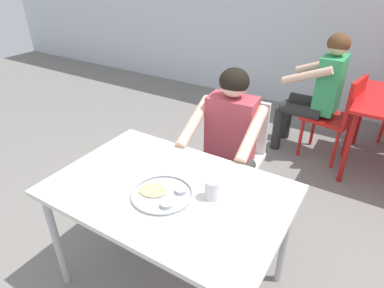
# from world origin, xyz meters

# --- Properties ---
(ground_plane) EXTENTS (12.00, 12.00, 0.05)m
(ground_plane) POSITION_xyz_m (0.00, 0.00, -0.03)
(ground_plane) COLOR slate
(table_foreground) EXTENTS (1.28, 0.85, 0.75)m
(table_foreground) POSITION_xyz_m (0.01, 0.01, 0.68)
(table_foreground) COLOR silver
(table_foreground) RESTS_ON ground
(thali_tray) EXTENTS (0.33, 0.33, 0.03)m
(thali_tray) POSITION_xyz_m (0.01, -0.06, 0.76)
(thali_tray) COLOR #B7BABF
(thali_tray) RESTS_ON table_foreground
(drinking_cup) EXTENTS (0.08, 0.08, 0.11)m
(drinking_cup) POSITION_xyz_m (0.24, 0.06, 0.80)
(drinking_cup) COLOR silver
(drinking_cup) RESTS_ON table_foreground
(chair_foreground) EXTENTS (0.46, 0.48, 0.89)m
(chair_foreground) POSITION_xyz_m (-0.02, 0.95, 0.51)
(chair_foreground) COLOR silver
(chair_foreground) RESTS_ON ground
(diner_foreground) EXTENTS (0.52, 0.58, 1.20)m
(diner_foreground) POSITION_xyz_m (0.00, 0.72, 0.72)
(diner_foreground) COLOR #3A3A3A
(diner_foreground) RESTS_ON ground
(chair_red_left) EXTENTS (0.50, 0.46, 0.88)m
(chair_red_left) POSITION_xyz_m (0.54, 2.08, 0.51)
(chair_red_left) COLOR red
(chair_red_left) RESTS_ON ground
(patron_background) EXTENTS (0.56, 0.50, 1.24)m
(patron_background) POSITION_xyz_m (0.31, 2.14, 0.74)
(patron_background) COLOR #272727
(patron_background) RESTS_ON ground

